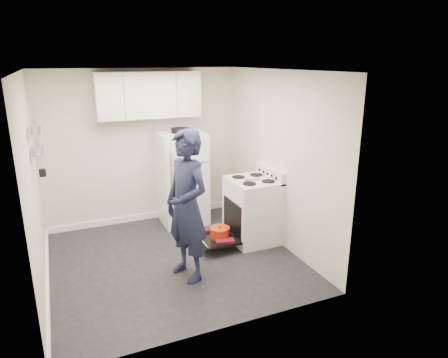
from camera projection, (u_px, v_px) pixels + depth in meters
name	position (u px, v px, depth m)	size (l,w,h in m)	color
room	(168.00, 175.00, 5.12)	(3.21, 3.21, 2.51)	black
electric_range	(252.00, 211.00, 5.93)	(0.66, 0.76, 1.10)	silver
open_oven_door	(217.00, 235.00, 5.77)	(0.55, 0.70, 0.22)	black
refrigerator	(182.00, 178.00, 6.54)	(0.72, 0.74, 1.58)	white
upper_cabinets	(149.00, 95.00, 6.14)	(1.60, 0.33, 0.70)	silver
wall_shelf_rack	(36.00, 141.00, 4.82)	(0.14, 0.60, 0.61)	#B2B2B7
person	(187.00, 206.00, 4.79)	(0.68, 0.45, 1.87)	#181C36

